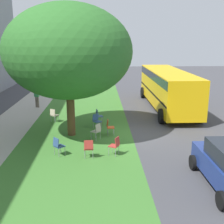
% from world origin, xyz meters
% --- Properties ---
extents(ground, '(80.00, 80.00, 0.00)m').
position_xyz_m(ground, '(0.00, 0.00, 0.00)').
color(ground, '#424247').
extents(grass_verge, '(48.00, 6.00, 0.01)m').
position_xyz_m(grass_verge, '(0.00, 3.20, 0.00)').
color(grass_verge, '#3D752D').
rests_on(grass_verge, ground).
extents(street_tree, '(6.70, 6.70, 7.05)m').
position_xyz_m(street_tree, '(0.23, 3.57, 4.57)').
color(street_tree, brown).
rests_on(street_tree, ground).
extents(chair_0, '(0.58, 0.58, 0.88)m').
position_xyz_m(chair_0, '(-0.59, 2.15, 0.52)').
color(chair_0, '#ADA393').
rests_on(chair_0, ground).
extents(chair_1, '(0.58, 0.58, 0.88)m').
position_xyz_m(chair_1, '(2.76, 4.95, 0.52)').
color(chair_1, beige).
rests_on(chair_1, ground).
extents(chair_2, '(0.58, 0.58, 0.88)m').
position_xyz_m(chair_2, '(1.34, 2.18, 0.52)').
color(chair_2, '#335184').
rests_on(chair_2, ground).
extents(chair_3, '(0.56, 0.57, 0.88)m').
position_xyz_m(chair_3, '(-2.69, 1.27, 0.52)').
color(chair_3, '#B7332D').
rests_on(chair_3, ground).
extents(chair_4, '(0.44, 0.44, 0.88)m').
position_xyz_m(chair_4, '(0.11, 1.46, 0.52)').
color(chair_4, '#C64C1E').
rests_on(chair_4, ground).
extents(chair_5, '(0.44, 0.43, 0.88)m').
position_xyz_m(chair_5, '(-2.97, 2.48, 0.52)').
color(chair_5, '#B7332D').
rests_on(chair_5, ground).
extents(chair_6, '(0.50, 0.50, 0.88)m').
position_xyz_m(chair_6, '(2.45, 2.07, 0.52)').
color(chair_6, '#335184').
rests_on(chair_6, ground).
extents(chair_7, '(0.59, 0.59, 0.88)m').
position_xyz_m(chair_7, '(-2.64, 3.90, 0.52)').
color(chair_7, '#335184').
rests_on(chair_7, ground).
extents(school_bus, '(10.40, 2.80, 2.88)m').
position_xyz_m(school_bus, '(6.19, -3.17, 1.76)').
color(school_bus, yellow).
rests_on(school_bus, ground).
extents(pedestrian_1, '(0.34, 0.41, 1.69)m').
position_xyz_m(pedestrian_1, '(6.87, 6.90, 0.93)').
color(pedestrian_1, '#726659').
rests_on(pedestrian_1, ground).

